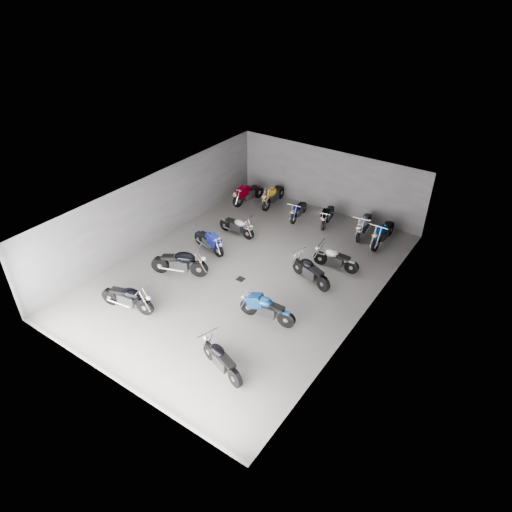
# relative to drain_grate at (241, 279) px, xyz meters

# --- Properties ---
(ground) EXTENTS (14.00, 14.00, 0.00)m
(ground) POSITION_rel_drain_grate_xyz_m (0.00, 0.50, -0.01)
(ground) COLOR gray
(ground) RESTS_ON ground
(wall_back) EXTENTS (10.00, 0.10, 3.20)m
(wall_back) POSITION_rel_drain_grate_xyz_m (0.00, 7.50, 1.59)
(wall_back) COLOR gray
(wall_back) RESTS_ON ground
(wall_left) EXTENTS (0.10, 14.00, 3.20)m
(wall_left) POSITION_rel_drain_grate_xyz_m (-5.00, 0.50, 1.59)
(wall_left) COLOR gray
(wall_left) RESTS_ON ground
(wall_right) EXTENTS (0.10, 14.00, 3.20)m
(wall_right) POSITION_rel_drain_grate_xyz_m (5.00, 0.50, 1.59)
(wall_right) COLOR gray
(wall_right) RESTS_ON ground
(ceiling) EXTENTS (10.00, 14.00, 0.04)m
(ceiling) POSITION_rel_drain_grate_xyz_m (0.00, 0.50, 3.21)
(ceiling) COLOR black
(ceiling) RESTS_ON wall_back
(drain_grate) EXTENTS (0.32, 0.32, 0.01)m
(drain_grate) POSITION_rel_drain_grate_xyz_m (0.00, 0.00, 0.00)
(drain_grate) COLOR black
(drain_grate) RESTS_ON ground
(motorcycle_left_a) EXTENTS (2.20, 0.63, 0.98)m
(motorcycle_left_a) POSITION_rel_drain_grate_xyz_m (-2.30, -3.87, 0.53)
(motorcycle_left_a) COLOR black
(motorcycle_left_a) RESTS_ON ground
(motorcycle_left_c) EXTENTS (2.25, 1.14, 1.05)m
(motorcycle_left_c) POSITION_rel_drain_grate_xyz_m (-2.23, -1.11, 0.57)
(motorcycle_left_c) COLOR black
(motorcycle_left_c) RESTS_ON ground
(motorcycle_left_e) EXTENTS (1.97, 0.62, 0.88)m
(motorcycle_left_e) POSITION_rel_drain_grate_xyz_m (-2.44, 0.98, 0.47)
(motorcycle_left_e) COLOR black
(motorcycle_left_e) RESTS_ON ground
(motorcycle_left_f) EXTENTS (1.97, 0.40, 0.86)m
(motorcycle_left_f) POSITION_rel_drain_grate_xyz_m (-2.23, 2.77, 0.47)
(motorcycle_left_f) COLOR black
(motorcycle_left_f) RESTS_ON ground
(motorcycle_right_a) EXTENTS (1.98, 0.75, 0.90)m
(motorcycle_right_a) POSITION_rel_drain_grate_xyz_m (2.40, -4.29, 0.48)
(motorcycle_right_a) COLOR black
(motorcycle_right_a) RESTS_ON ground
(motorcycle_right_c) EXTENTS (2.16, 0.51, 0.95)m
(motorcycle_right_c) POSITION_rel_drain_grate_xyz_m (2.23, -1.46, 0.51)
(motorcycle_right_c) COLOR black
(motorcycle_right_c) RESTS_ON ground
(motorcycle_right_e) EXTENTS (2.02, 0.78, 0.92)m
(motorcycle_right_e) POSITION_rel_drain_grate_xyz_m (2.37, 1.49, 0.49)
(motorcycle_right_e) COLOR black
(motorcycle_right_e) RESTS_ON ground
(motorcycle_right_f) EXTENTS (1.98, 0.44, 0.87)m
(motorcycle_right_f) POSITION_rel_drain_grate_xyz_m (2.80, 2.88, 0.47)
(motorcycle_right_f) COLOR black
(motorcycle_right_f) RESTS_ON ground
(motorcycle_back_a) EXTENTS (0.58, 2.18, 0.96)m
(motorcycle_back_a) POSITION_rel_drain_grate_xyz_m (-3.77, 5.82, 0.52)
(motorcycle_back_a) COLOR black
(motorcycle_back_a) RESTS_ON ground
(motorcycle_back_b) EXTENTS (0.51, 2.31, 1.02)m
(motorcycle_back_b) POSITION_rel_drain_grate_xyz_m (-2.53, 6.35, 0.55)
(motorcycle_back_b) COLOR black
(motorcycle_back_b) RESTS_ON ground
(motorcycle_back_c) EXTENTS (0.43, 1.85, 0.81)m
(motorcycle_back_c) POSITION_rel_drain_grate_xyz_m (-0.68, 5.81, 0.44)
(motorcycle_back_c) COLOR black
(motorcycle_back_c) RESTS_ON ground
(motorcycle_back_d) EXTENTS (0.55, 1.94, 0.86)m
(motorcycle_back_d) POSITION_rel_drain_grate_xyz_m (0.77, 6.12, 0.46)
(motorcycle_back_d) COLOR black
(motorcycle_back_d) RESTS_ON ground
(motorcycle_back_e) EXTENTS (0.54, 2.21, 0.97)m
(motorcycle_back_e) POSITION_rel_drain_grate_xyz_m (2.63, 6.17, 0.53)
(motorcycle_back_e) COLOR black
(motorcycle_back_e) RESTS_ON ground
(motorcycle_back_f) EXTENTS (0.45, 2.30, 1.01)m
(motorcycle_back_f) POSITION_rel_drain_grate_xyz_m (3.67, 5.91, 0.55)
(motorcycle_back_f) COLOR black
(motorcycle_back_f) RESTS_ON ground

